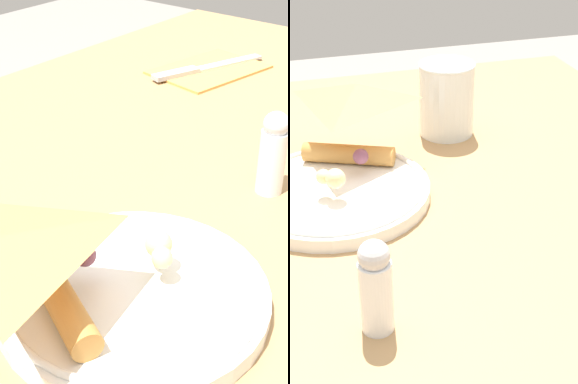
# 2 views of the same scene
# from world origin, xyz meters

# --- Properties ---
(dining_table) EXTENTS (1.22, 0.82, 0.72)m
(dining_table) POSITION_xyz_m (0.00, 0.00, 0.62)
(dining_table) COLOR #A87F51
(dining_table) RESTS_ON ground_plane
(plate_pizza) EXTENTS (0.22, 0.22, 0.05)m
(plate_pizza) POSITION_xyz_m (-0.20, -0.08, 0.74)
(plate_pizza) COLOR white
(plate_pizza) RESTS_ON dining_table
(napkin_folded) EXTENTS (0.19, 0.15, 0.00)m
(napkin_folded) POSITION_xyz_m (0.30, 0.18, 0.72)
(napkin_folded) COLOR #E59E4C
(napkin_folded) RESTS_ON dining_table
(butter_knife) EXTENTS (0.21, 0.09, 0.01)m
(butter_knife) POSITION_xyz_m (0.29, 0.18, 0.73)
(butter_knife) COLOR #B2B2B7
(butter_knife) RESTS_ON napkin_folded
(salt_shaker) EXTENTS (0.03, 0.03, 0.09)m
(salt_shaker) POSITION_xyz_m (0.03, -0.08, 0.77)
(salt_shaker) COLOR white
(salt_shaker) RESTS_ON dining_table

